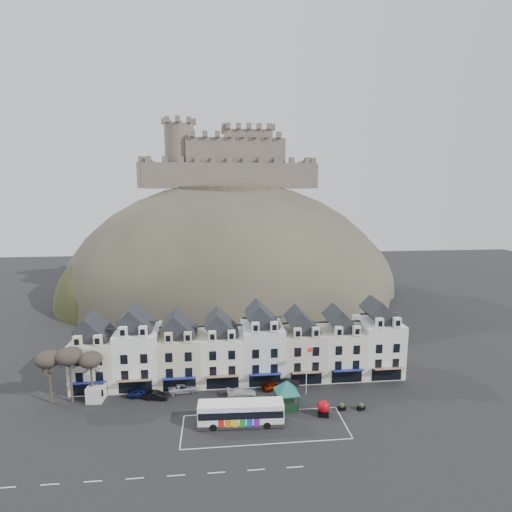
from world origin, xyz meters
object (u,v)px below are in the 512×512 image
at_px(flagpole, 307,367).
at_px(car_white, 242,393).
at_px(red_buoy, 323,408).
at_px(white_van, 99,389).
at_px(car_black, 156,395).
at_px(car_charcoal, 289,382).
at_px(car_navy, 141,393).
at_px(car_silver, 183,388).
at_px(bus_shelter, 287,387).
at_px(car_maroon, 274,385).
at_px(bus, 241,412).

distance_m(flagpole, car_white, 10.86).
bearing_deg(flagpole, red_buoy, -80.58).
bearing_deg(white_van, car_black, -7.66).
xyz_separation_m(flagpole, car_charcoal, (-2.33, 2.69, -3.69)).
bearing_deg(flagpole, car_navy, 176.28).
bearing_deg(white_van, car_white, -2.04).
xyz_separation_m(red_buoy, car_silver, (-20.26, 8.80, -0.47)).
height_order(bus_shelter, car_maroon, bus_shelter).
relative_size(car_navy, car_white, 0.91).
height_order(white_van, car_navy, white_van).
distance_m(car_maroon, car_charcoal, 2.61).
bearing_deg(red_buoy, car_maroon, 125.87).
bearing_deg(car_silver, car_charcoal, -99.08).
height_order(bus_shelter, car_silver, bus_shelter).
xyz_separation_m(car_maroon, car_charcoal, (2.51, 0.70, 0.07)).
xyz_separation_m(car_black, car_white, (13.05, -0.59, 0.04)).
distance_m(car_silver, car_white, 9.40).
bearing_deg(car_charcoal, red_buoy, 175.89).
distance_m(bus_shelter, car_navy, 22.60).
height_order(red_buoy, car_black, red_buoy).
height_order(white_van, car_maroon, white_van).
bearing_deg(white_van, car_silver, 4.45).
height_order(bus_shelter, red_buoy, bus_shelter).
bearing_deg(flagpole, car_maroon, 157.70).
bearing_deg(red_buoy, bus, -174.71).
bearing_deg(red_buoy, bus_shelter, 153.89).
height_order(car_maroon, car_charcoal, car_charcoal).
relative_size(bus_shelter, white_van, 1.24).
bearing_deg(bus_shelter, car_white, 144.01).
relative_size(bus, bus_shelter, 1.73).
bearing_deg(bus, car_charcoal, 51.73).
bearing_deg(car_black, car_maroon, -74.95).
bearing_deg(car_white, car_navy, 85.20).
bearing_deg(bus, bus_shelter, 28.88).
bearing_deg(car_white, car_black, 88.06).
bearing_deg(car_charcoal, white_van, 65.09).
xyz_separation_m(bus, car_navy, (-14.86, 8.87, -1.10)).
bearing_deg(bus, flagpole, 35.99).
bearing_deg(bus, red_buoy, 7.53).
xyz_separation_m(white_van, car_white, (21.93, -2.50, -0.55)).
xyz_separation_m(car_black, car_maroon, (18.39, 1.21, 0.06)).
xyz_separation_m(car_navy, car_black, (2.41, -0.89, -0.09)).
height_order(flagpole, car_black, flagpole).
bearing_deg(bus_shelter, bus, -157.58).
xyz_separation_m(car_silver, car_maroon, (14.40, -0.70, 0.00)).
distance_m(car_black, car_charcoal, 20.99).
height_order(red_buoy, car_maroon, red_buoy).
height_order(car_silver, car_maroon, car_maroon).
xyz_separation_m(red_buoy, car_navy, (-26.66, 7.78, -0.43)).
distance_m(red_buoy, flagpole, 7.02).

